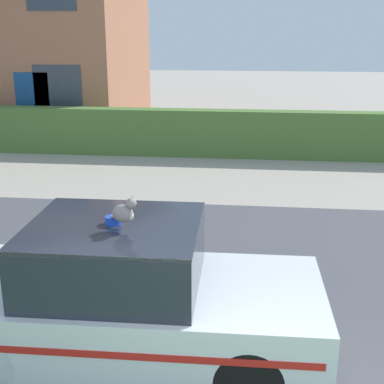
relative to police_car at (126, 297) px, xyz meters
name	(u,v)px	position (x,y,z in m)	size (l,w,h in m)	color
road_strip	(249,284)	(1.27, 1.77, -0.68)	(28.00, 6.58, 0.01)	#4C4C51
garden_hedge	(205,133)	(0.04, 9.17, -0.07)	(15.30, 0.51, 1.24)	#4C7233
police_car	(126,297)	(0.00, 0.00, 0.00)	(3.98, 1.76, 1.56)	black
cat	(125,212)	(0.06, -0.16, 0.99)	(0.28, 0.20, 0.26)	gray
house_left	(33,3)	(-6.03, 13.19, 3.40)	(6.83, 6.70, 8.02)	#A86B4C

